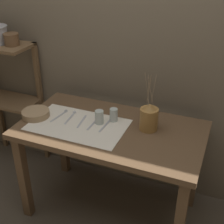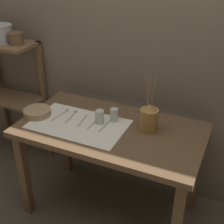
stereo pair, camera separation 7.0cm
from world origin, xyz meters
The scene contains 16 objects.
ground_plane centered at (0.00, 0.00, 0.00)m, with size 12.00×12.00×0.00m, color brown.
stone_wall_back centered at (0.00, 0.45, 1.20)m, with size 7.00×0.06×2.40m.
wooden_table centered at (0.00, 0.00, 0.63)m, with size 1.23×0.68×0.73m.
wooden_shelf_unit centered at (-1.06, 0.29, 0.77)m, with size 0.53×0.29×1.11m.
linen_cloth centered at (-0.22, -0.05, 0.74)m, with size 0.64×0.39×0.00m.
pitcher_with_flowers centered at (0.23, 0.08, 0.82)m, with size 0.12×0.12×0.41m.
wooden_bowl centered at (-0.54, -0.06, 0.76)m, with size 0.19×0.19×0.05m.
glass_tumbler_near centered at (-0.09, 0.02, 0.78)m, with size 0.06×0.06×0.09m.
glass_tumbler_far centered at (-0.01, 0.09, 0.78)m, with size 0.05×0.05×0.09m.
spoon_inner centered at (-0.38, 0.04, 0.74)m, with size 0.04×0.18×0.02m.
spoon_outer centered at (-0.31, 0.05, 0.74)m, with size 0.03×0.18×0.02m.
fork_inner centered at (-0.21, -0.01, 0.74)m, with size 0.03×0.17×0.00m.
knife_center centered at (-0.13, -0.01, 0.74)m, with size 0.01×0.17×0.00m.
fork_outer centered at (-0.04, 0.00, 0.74)m, with size 0.02×0.17×0.00m.
metal_pot_large centered at (-1.07, 0.25, 1.19)m, with size 0.20×0.20×0.13m.
metal_pot_small centered at (-0.92, 0.25, 1.16)m, with size 0.12×0.12×0.09m.
Camera 2 is at (0.74, -1.59, 1.82)m, focal length 50.00 mm.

